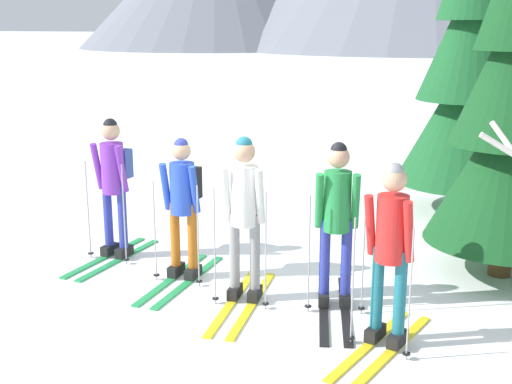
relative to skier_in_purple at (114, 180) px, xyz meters
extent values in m
plane|color=white|center=(1.80, -0.45, -1.00)|extent=(400.00, 400.00, 0.00)
cube|color=green|center=(0.10, -0.12, -0.99)|extent=(0.22, 1.62, 0.02)
cube|color=green|center=(-0.12, -0.10, -0.99)|extent=(0.22, 1.62, 0.02)
cube|color=black|center=(0.11, -0.02, -0.92)|extent=(0.13, 0.27, 0.12)
cylinder|color=#2D389E|center=(0.11, -0.02, -0.46)|extent=(0.11, 0.11, 0.83)
cube|color=black|center=(-0.11, 0.00, -0.92)|extent=(0.13, 0.27, 0.12)
cylinder|color=#2D389E|center=(-0.11, 0.00, -0.46)|extent=(0.11, 0.11, 0.83)
cylinder|color=purple|center=(0.00, -0.01, 0.15)|extent=(0.28, 0.28, 0.62)
sphere|color=tan|center=(0.00, -0.01, 0.61)|extent=(0.23, 0.23, 0.23)
sphere|color=black|center=(0.00, -0.01, 0.68)|extent=(0.17, 0.17, 0.17)
cylinder|color=purple|center=(0.17, -0.09, 0.17)|extent=(0.10, 0.21, 0.59)
cylinder|color=purple|center=(-0.19, -0.06, 0.17)|extent=(0.10, 0.21, 0.59)
cylinder|color=#A5A5AD|center=(0.25, -0.21, -0.37)|extent=(0.02, 0.02, 1.25)
cylinder|color=black|center=(0.25, -0.21, -0.94)|extent=(0.07, 0.07, 0.01)
cylinder|color=#A5A5AD|center=(-0.28, -0.17, -0.37)|extent=(0.02, 0.02, 1.25)
cylinder|color=black|center=(-0.28, -0.17, -0.94)|extent=(0.07, 0.07, 0.01)
cube|color=#384C99|center=(0.01, 0.16, 0.18)|extent=(0.27, 0.18, 0.36)
cube|color=green|center=(1.23, -0.47, -0.99)|extent=(0.11, 1.68, 0.02)
cube|color=green|center=(1.01, -0.46, -0.99)|extent=(0.11, 1.68, 0.02)
cube|color=black|center=(1.23, -0.37, -0.92)|extent=(0.11, 0.26, 0.12)
cylinder|color=#B76019|center=(1.23, -0.37, -0.49)|extent=(0.11, 0.11, 0.78)
cube|color=black|center=(1.01, -0.36, -0.92)|extent=(0.11, 0.26, 0.12)
cylinder|color=#B76019|center=(1.01, -0.36, -0.49)|extent=(0.11, 0.11, 0.78)
cylinder|color=blue|center=(1.12, -0.36, 0.07)|extent=(0.28, 0.28, 0.58)
sphere|color=tan|center=(1.12, -0.36, 0.50)|extent=(0.21, 0.21, 0.21)
sphere|color=#2D389E|center=(1.12, -0.36, 0.57)|extent=(0.16, 0.16, 0.16)
cylinder|color=blue|center=(1.30, -0.43, 0.09)|extent=(0.08, 0.19, 0.56)
cylinder|color=blue|center=(0.94, -0.42, 0.09)|extent=(0.08, 0.19, 0.56)
cylinder|color=#A5A5AD|center=(1.39, -0.55, -0.41)|extent=(0.02, 0.02, 1.17)
cylinder|color=black|center=(1.39, -0.55, -0.94)|extent=(0.07, 0.07, 0.01)
cylinder|color=#A5A5AD|center=(0.85, -0.54, -0.41)|extent=(0.02, 0.02, 1.17)
cylinder|color=black|center=(0.85, -0.54, -0.94)|extent=(0.07, 0.07, 0.01)
cube|color=black|center=(1.12, -0.19, 0.10)|extent=(0.26, 0.16, 0.36)
cube|color=yellow|center=(2.12, -0.81, -0.99)|extent=(0.27, 1.75, 0.02)
cube|color=yellow|center=(1.91, -0.83, -0.99)|extent=(0.27, 1.75, 0.02)
cube|color=black|center=(2.11, -0.71, -0.92)|extent=(0.14, 0.27, 0.12)
cylinder|color=gray|center=(2.11, -0.71, -0.46)|extent=(0.11, 0.11, 0.84)
cube|color=black|center=(1.90, -0.73, -0.92)|extent=(0.14, 0.27, 0.12)
cylinder|color=gray|center=(1.90, -0.73, -0.46)|extent=(0.11, 0.11, 0.84)
cylinder|color=white|center=(2.00, -0.72, 0.16)|extent=(0.28, 0.28, 0.63)
sphere|color=tan|center=(2.00, -0.72, 0.62)|extent=(0.23, 0.23, 0.23)
sphere|color=#1E6B7A|center=(2.00, -0.72, 0.68)|extent=(0.17, 0.17, 0.17)
cylinder|color=white|center=(2.19, -0.76, 0.17)|extent=(0.10, 0.21, 0.60)
cylinder|color=white|center=(1.83, -0.80, 0.17)|extent=(0.10, 0.21, 0.60)
cylinder|color=#A5A5AD|center=(2.29, -0.87, -0.37)|extent=(0.02, 0.02, 1.25)
cylinder|color=black|center=(2.29, -0.87, -0.94)|extent=(0.07, 0.07, 0.01)
cylinder|color=#A5A5AD|center=(1.76, -0.93, -0.37)|extent=(0.02, 0.02, 1.25)
cylinder|color=black|center=(1.76, -0.93, -0.94)|extent=(0.07, 0.07, 0.01)
cube|color=black|center=(3.07, -0.60, -0.99)|extent=(0.53, 1.66, 0.02)
cube|color=black|center=(2.85, -0.66, -0.99)|extent=(0.53, 1.66, 0.02)
cube|color=black|center=(3.04, -0.51, -0.92)|extent=(0.17, 0.28, 0.12)
cylinder|color=#2D389E|center=(3.04, -0.51, -0.46)|extent=(0.11, 0.11, 0.82)
cube|color=black|center=(2.83, -0.56, -0.92)|extent=(0.17, 0.28, 0.12)
cylinder|color=#2D389E|center=(2.83, -0.56, -0.46)|extent=(0.11, 0.11, 0.82)
cylinder|color=#238C42|center=(2.93, -0.53, 0.14)|extent=(0.28, 0.28, 0.62)
sphere|color=tan|center=(2.93, -0.53, 0.59)|extent=(0.22, 0.22, 0.22)
sphere|color=black|center=(2.93, -0.53, 0.65)|extent=(0.17, 0.17, 0.17)
cylinder|color=#238C42|center=(3.12, -0.55, 0.15)|extent=(0.13, 0.21, 0.59)
cylinder|color=#238C42|center=(2.78, -0.64, 0.15)|extent=(0.13, 0.21, 0.59)
cylinder|color=#A5A5AD|center=(3.24, -0.64, -0.38)|extent=(0.02, 0.02, 1.23)
cylinder|color=black|center=(3.24, -0.64, -0.94)|extent=(0.07, 0.07, 0.01)
cylinder|color=#A5A5AD|center=(2.72, -0.78, -0.38)|extent=(0.02, 0.02, 1.23)
cylinder|color=black|center=(2.72, -0.78, -0.94)|extent=(0.07, 0.07, 0.01)
cube|color=yellow|center=(3.67, -1.33, -0.99)|extent=(0.50, 1.62, 0.02)
cube|color=yellow|center=(3.46, -1.28, -0.99)|extent=(0.50, 1.62, 0.02)
cube|color=black|center=(3.69, -1.24, -0.92)|extent=(0.17, 0.28, 0.12)
cylinder|color=#1E6B7A|center=(3.69, -1.24, -0.47)|extent=(0.11, 0.11, 0.81)
cube|color=black|center=(3.48, -1.18, -0.92)|extent=(0.17, 0.28, 0.12)
cylinder|color=#1E6B7A|center=(3.48, -1.18, -0.47)|extent=(0.11, 0.11, 0.81)
cylinder|color=red|center=(3.59, -1.21, 0.12)|extent=(0.28, 0.28, 0.61)
sphere|color=tan|center=(3.59, -1.21, 0.56)|extent=(0.22, 0.22, 0.22)
sphere|color=gray|center=(3.59, -1.21, 0.63)|extent=(0.16, 0.16, 0.16)
cylinder|color=red|center=(3.75, -1.31, 0.13)|extent=(0.13, 0.21, 0.58)
cylinder|color=red|center=(3.40, -1.22, 0.13)|extent=(0.13, 0.21, 0.58)
cylinder|color=#A5A5AD|center=(3.81, -1.45, -0.39)|extent=(0.02, 0.02, 1.21)
cylinder|color=black|center=(3.81, -1.45, -0.94)|extent=(0.07, 0.07, 0.01)
cylinder|color=#A5A5AD|center=(3.28, -1.32, -0.39)|extent=(0.02, 0.02, 1.21)
cylinder|color=black|center=(3.28, -1.32, -0.94)|extent=(0.07, 0.07, 0.01)
cylinder|color=#51381E|center=(4.55, 0.99, -0.57)|extent=(0.26, 0.26, 0.85)
cone|color=#14471E|center=(4.55, 0.99, 0.32)|extent=(1.81, 1.81, 1.78)
cylinder|color=#51381E|center=(3.93, 3.68, -0.52)|extent=(0.30, 0.30, 0.95)
cone|color=#195628|center=(3.93, 3.68, 0.49)|extent=(2.04, 2.04, 2.01)
cone|color=#195628|center=(3.93, 3.68, 1.76)|extent=(1.56, 1.56, 2.01)
cylinder|color=silver|center=(4.50, -0.88, 0.80)|extent=(0.52, 0.21, 0.35)
cylinder|color=silver|center=(4.53, -0.64, 0.77)|extent=(0.44, 0.44, 0.49)
camera|label=1|loc=(4.39, -6.86, 1.87)|focal=46.62mm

